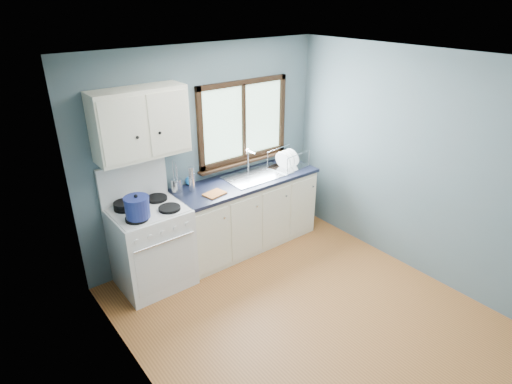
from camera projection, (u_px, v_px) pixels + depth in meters
floor at (306, 317)px, 4.34m from camera, size 3.20×3.60×0.02m
ceiling at (323, 61)px, 3.28m from camera, size 3.20×3.60×0.02m
wall_back at (206, 152)px, 5.10m from camera, size 3.20×0.02×2.50m
wall_left at (145, 273)px, 2.91m from camera, size 0.02×3.60×2.50m
wall_right at (418, 166)px, 4.71m from camera, size 0.02×3.60×2.50m
gas_range at (151, 244)px, 4.65m from camera, size 0.76×0.69×1.36m
base_cabinets at (246, 216)px, 5.43m from camera, size 1.85×0.60×0.88m
countertop at (246, 180)px, 5.22m from camera, size 1.89×0.64×0.04m
sink at (258, 180)px, 5.34m from camera, size 0.84×0.46×0.44m
window at (244, 127)px, 5.28m from camera, size 1.36×0.10×1.03m
upper_cabinets at (140, 123)px, 4.27m from camera, size 0.95×0.35×0.70m
skillet at (125, 204)px, 4.46m from camera, size 0.34×0.24×0.04m
stockpot at (137, 207)px, 4.20m from camera, size 0.26×0.26×0.25m
utensil_crock at (177, 185)px, 4.85m from camera, size 0.16×0.16×0.39m
thermos at (192, 179)px, 4.83m from camera, size 0.09×0.09×0.30m
soap_bottle at (190, 176)px, 4.98m from camera, size 0.11×0.11×0.25m
dish_towel at (215, 194)px, 4.81m from camera, size 0.26×0.21×0.02m
dish_rack at (288, 163)px, 5.53m from camera, size 0.51×0.42×0.24m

